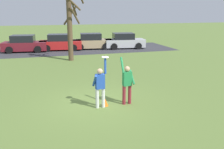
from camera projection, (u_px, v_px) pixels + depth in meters
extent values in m
plane|color=olive|center=(98.00, 103.00, 10.58)|extent=(120.00, 120.00, 0.00)
cylinder|color=silver|center=(97.00, 98.00, 9.98)|extent=(0.14, 0.14, 0.82)
cylinder|color=silver|center=(103.00, 98.00, 10.07)|extent=(0.14, 0.14, 0.82)
cube|color=#234CB2|center=(100.00, 81.00, 9.84)|extent=(0.38, 0.25, 0.60)
sphere|color=tan|center=(100.00, 71.00, 9.74)|extent=(0.23, 0.23, 0.23)
cylinder|color=#234CB2|center=(95.00, 81.00, 9.75)|extent=(0.12, 0.49, 0.57)
cylinder|color=#234CB2|center=(105.00, 66.00, 9.76)|extent=(0.09, 0.09, 0.66)
cylinder|color=maroon|center=(130.00, 94.00, 10.46)|extent=(0.14, 0.14, 0.82)
cylinder|color=maroon|center=(124.00, 95.00, 10.37)|extent=(0.14, 0.14, 0.82)
cube|color=#238447|center=(127.00, 79.00, 10.24)|extent=(0.38, 0.25, 0.60)
sphere|color=tan|center=(127.00, 69.00, 10.13)|extent=(0.23, 0.23, 0.23)
cylinder|color=#238447|center=(132.00, 77.00, 10.30)|extent=(0.12, 0.49, 0.57)
cylinder|color=#238447|center=(122.00, 65.00, 10.01)|extent=(0.11, 0.36, 0.64)
cylinder|color=white|center=(105.00, 57.00, 9.67)|extent=(0.29, 0.29, 0.02)
cube|color=maroon|center=(25.00, 46.00, 23.62)|extent=(4.28, 2.27, 0.80)
cube|color=black|center=(23.00, 39.00, 23.42)|extent=(2.28, 1.88, 0.64)
cylinder|color=black|center=(40.00, 47.00, 24.75)|extent=(0.68, 0.30, 0.66)
cylinder|color=black|center=(38.00, 49.00, 23.01)|extent=(0.68, 0.30, 0.66)
cylinder|color=black|center=(14.00, 47.00, 24.35)|extent=(0.68, 0.30, 0.66)
cylinder|color=black|center=(9.00, 50.00, 22.61)|extent=(0.68, 0.30, 0.66)
cube|color=red|center=(61.00, 45.00, 24.59)|extent=(4.28, 2.27, 0.80)
cube|color=black|center=(59.00, 37.00, 24.39)|extent=(2.28, 1.88, 0.64)
cylinder|color=black|center=(74.00, 45.00, 25.72)|extent=(0.68, 0.30, 0.66)
cylinder|color=black|center=(74.00, 48.00, 23.98)|extent=(0.68, 0.30, 0.66)
cylinder|color=black|center=(49.00, 46.00, 25.32)|extent=(0.68, 0.30, 0.66)
cylinder|color=black|center=(47.00, 48.00, 23.58)|extent=(0.68, 0.30, 0.66)
cube|color=tan|center=(92.00, 43.00, 25.45)|extent=(4.28, 2.27, 0.80)
cube|color=black|center=(91.00, 36.00, 25.24)|extent=(2.28, 1.88, 0.64)
cylinder|color=black|center=(103.00, 44.00, 26.57)|extent=(0.68, 0.30, 0.66)
cylinder|color=black|center=(106.00, 47.00, 24.83)|extent=(0.68, 0.30, 0.66)
cylinder|color=black|center=(80.00, 45.00, 26.18)|extent=(0.68, 0.30, 0.66)
cylinder|color=black|center=(80.00, 47.00, 24.44)|extent=(0.68, 0.30, 0.66)
cube|color=#BCBCC1|center=(125.00, 43.00, 25.81)|extent=(4.28, 2.27, 0.80)
cube|color=black|center=(123.00, 36.00, 25.60)|extent=(2.28, 1.88, 0.64)
cylinder|color=black|center=(134.00, 44.00, 26.93)|extent=(0.68, 0.30, 0.66)
cylinder|color=black|center=(139.00, 46.00, 25.19)|extent=(0.68, 0.30, 0.66)
cylinder|color=black|center=(111.00, 44.00, 26.54)|extent=(0.68, 0.30, 0.66)
cylinder|color=black|center=(114.00, 47.00, 24.80)|extent=(0.68, 0.30, 0.66)
cube|color=#38383D|center=(79.00, 50.00, 25.01)|extent=(19.38, 6.40, 0.01)
cylinder|color=brown|center=(70.00, 27.00, 19.02)|extent=(0.40, 0.40, 5.19)
cylinder|color=brown|center=(74.00, 9.00, 18.58)|extent=(0.58, 0.89, 1.04)
cylinder|color=brown|center=(75.00, 16.00, 18.59)|extent=(0.85, 0.97, 1.23)
cylinder|color=brown|center=(73.00, 3.00, 18.15)|extent=(1.20, 0.74, 1.04)
cylinder|color=brown|center=(70.00, 16.00, 19.27)|extent=(1.09, 0.36, 1.44)
cone|color=orange|center=(105.00, 102.00, 10.26)|extent=(0.26, 0.26, 0.32)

